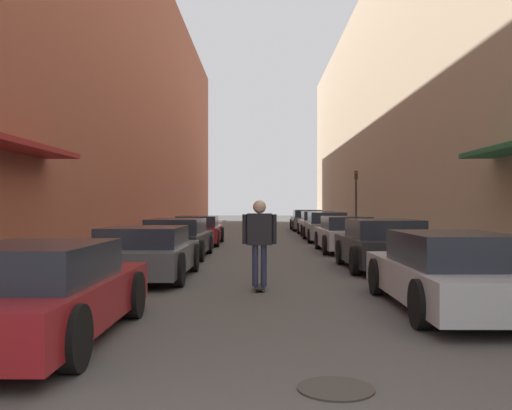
{
  "coord_description": "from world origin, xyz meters",
  "views": [
    {
      "loc": [
        -0.21,
        -2.0,
        1.67
      ],
      "look_at": [
        -0.32,
        12.0,
        1.67
      ],
      "focal_mm": 40.0,
      "sensor_mm": 36.0,
      "label": 1
    }
  ],
  "objects_px": {
    "parked_car_left_1": "(146,253)",
    "traffic_light": "(356,195)",
    "parked_car_left_0": "(41,293)",
    "parked_car_right_5": "(307,220)",
    "parked_car_left_2": "(177,239)",
    "parked_car_right_4": "(317,224)",
    "manhole_cover": "(336,389)",
    "parked_car_right_0": "(450,272)",
    "parked_car_right_3": "(326,227)",
    "parked_car_right_2": "(345,235)",
    "skateboarder": "(259,235)",
    "parked_car_right_1": "(383,245)",
    "parked_car_left_3": "(198,230)"
  },
  "relations": [
    {
      "from": "manhole_cover",
      "to": "parked_car_right_5",
      "type": "bearing_deg",
      "value": 85.81
    },
    {
      "from": "parked_car_right_0",
      "to": "manhole_cover",
      "type": "xyz_separation_m",
      "value": [
        -2.32,
        -3.89,
        -0.59
      ]
    },
    {
      "from": "parked_car_right_2",
      "to": "parked_car_right_4",
      "type": "xyz_separation_m",
      "value": [
        0.11,
        11.06,
        0.02
      ]
    },
    {
      "from": "parked_car_right_4",
      "to": "traffic_light",
      "type": "height_order",
      "value": "traffic_light"
    },
    {
      "from": "parked_car_left_1",
      "to": "parked_car_right_3",
      "type": "height_order",
      "value": "parked_car_right_3"
    },
    {
      "from": "parked_car_left_2",
      "to": "parked_car_right_3",
      "type": "bearing_deg",
      "value": 55.36
    },
    {
      "from": "parked_car_left_0",
      "to": "parked_car_right_5",
      "type": "bearing_deg",
      "value": 79.23
    },
    {
      "from": "parked_car_left_1",
      "to": "parked_car_right_0",
      "type": "xyz_separation_m",
      "value": [
        5.6,
        -3.77,
        0.02
      ]
    },
    {
      "from": "parked_car_right_4",
      "to": "traffic_light",
      "type": "relative_size",
      "value": 1.3
    },
    {
      "from": "skateboarder",
      "to": "manhole_cover",
      "type": "relative_size",
      "value": 2.51
    },
    {
      "from": "parked_car_right_2",
      "to": "parked_car_left_1",
      "type": "bearing_deg",
      "value": -127.18
    },
    {
      "from": "parked_car_right_1",
      "to": "parked_car_right_2",
      "type": "bearing_deg",
      "value": 91.56
    },
    {
      "from": "parked_car_left_3",
      "to": "parked_car_right_1",
      "type": "height_order",
      "value": "parked_car_right_1"
    },
    {
      "from": "parked_car_left_2",
      "to": "traffic_light",
      "type": "relative_size",
      "value": 1.38
    },
    {
      "from": "parked_car_right_3",
      "to": "parked_car_right_5",
      "type": "height_order",
      "value": "parked_car_right_5"
    },
    {
      "from": "parked_car_left_0",
      "to": "parked_car_left_3",
      "type": "height_order",
      "value": "parked_car_left_3"
    },
    {
      "from": "traffic_light",
      "to": "parked_car_right_2",
      "type": "bearing_deg",
      "value": -101.64
    },
    {
      "from": "parked_car_left_2",
      "to": "parked_car_right_0",
      "type": "relative_size",
      "value": 0.99
    },
    {
      "from": "parked_car_right_4",
      "to": "manhole_cover",
      "type": "relative_size",
      "value": 6.21
    },
    {
      "from": "parked_car_right_5",
      "to": "manhole_cover",
      "type": "relative_size",
      "value": 6.63
    },
    {
      "from": "parked_car_left_3",
      "to": "parked_car_right_5",
      "type": "distance_m",
      "value": 14.29
    },
    {
      "from": "parked_car_left_1",
      "to": "parked_car_right_0",
      "type": "relative_size",
      "value": 0.91
    },
    {
      "from": "parked_car_left_2",
      "to": "parked_car_right_1",
      "type": "relative_size",
      "value": 1.15
    },
    {
      "from": "parked_car_left_1",
      "to": "parked_car_right_1",
      "type": "bearing_deg",
      "value": 18.12
    },
    {
      "from": "parked_car_right_2",
      "to": "parked_car_left_2",
      "type": "bearing_deg",
      "value": -158.48
    },
    {
      "from": "parked_car_right_5",
      "to": "parked_car_left_3",
      "type": "bearing_deg",
      "value": -113.22
    },
    {
      "from": "parked_car_right_3",
      "to": "manhole_cover",
      "type": "height_order",
      "value": "parked_car_right_3"
    },
    {
      "from": "parked_car_left_1",
      "to": "parked_car_right_3",
      "type": "xyz_separation_m",
      "value": [
        5.6,
        13.31,
        0.06
      ]
    },
    {
      "from": "parked_car_right_0",
      "to": "parked_car_right_4",
      "type": "distance_m",
      "value": 22.2
    },
    {
      "from": "parked_car_left_0",
      "to": "parked_car_left_1",
      "type": "bearing_deg",
      "value": 89.02
    },
    {
      "from": "parked_car_left_1",
      "to": "traffic_light",
      "type": "relative_size",
      "value": 1.27
    },
    {
      "from": "parked_car_left_2",
      "to": "parked_car_left_3",
      "type": "bearing_deg",
      "value": 89.82
    },
    {
      "from": "parked_car_left_2",
      "to": "parked_car_right_4",
      "type": "relative_size",
      "value": 1.06
    },
    {
      "from": "parked_car_left_0",
      "to": "parked_car_right_3",
      "type": "height_order",
      "value": "parked_car_right_3"
    },
    {
      "from": "parked_car_left_1",
      "to": "parked_car_right_1",
      "type": "relative_size",
      "value": 1.06
    },
    {
      "from": "parked_car_right_2",
      "to": "traffic_light",
      "type": "xyz_separation_m",
      "value": [
        2.05,
        9.98,
        1.58
      ]
    },
    {
      "from": "parked_car_left_1",
      "to": "traffic_light",
      "type": "distance_m",
      "value": 19.03
    },
    {
      "from": "parked_car_right_1",
      "to": "parked_car_right_4",
      "type": "bearing_deg",
      "value": 90.15
    },
    {
      "from": "parked_car_left_2",
      "to": "manhole_cover",
      "type": "distance_m",
      "value": 13.25
    },
    {
      "from": "parked_car_right_0",
      "to": "parked_car_right_2",
      "type": "height_order",
      "value": "parked_car_right_2"
    },
    {
      "from": "parked_car_right_1",
      "to": "parked_car_left_1",
      "type": "bearing_deg",
      "value": -161.88
    },
    {
      "from": "parked_car_left_2",
      "to": "parked_car_right_3",
      "type": "height_order",
      "value": "parked_car_right_3"
    },
    {
      "from": "parked_car_right_5",
      "to": "manhole_cover",
      "type": "xyz_separation_m",
      "value": [
        -2.33,
        -31.83,
        -0.65
      ]
    },
    {
      "from": "parked_car_right_4",
      "to": "skateboarder",
      "type": "relative_size",
      "value": 2.47
    },
    {
      "from": "parked_car_left_1",
      "to": "parked_car_right_5",
      "type": "distance_m",
      "value": 24.81
    },
    {
      "from": "parked_car_left_1",
      "to": "parked_car_right_1",
      "type": "xyz_separation_m",
      "value": [
        5.74,
        1.88,
        0.05
      ]
    },
    {
      "from": "parked_car_left_1",
      "to": "parked_car_left_3",
      "type": "height_order",
      "value": "parked_car_left_3"
    },
    {
      "from": "parked_car_right_1",
      "to": "traffic_light",
      "type": "height_order",
      "value": "traffic_light"
    },
    {
      "from": "parked_car_left_0",
      "to": "parked_car_right_1",
      "type": "relative_size",
      "value": 1.09
    },
    {
      "from": "parked_car_left_0",
      "to": "skateboarder",
      "type": "height_order",
      "value": "skateboarder"
    }
  ]
}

